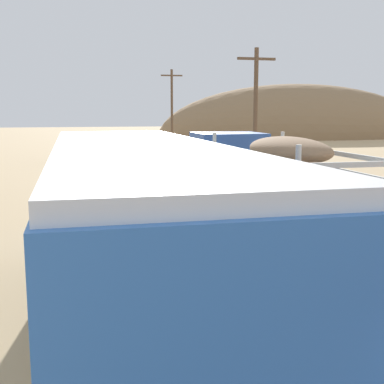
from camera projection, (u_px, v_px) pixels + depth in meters
livestock_truck at (248, 169)px, 16.92m from camera, size 2.53×9.70×3.02m
bus at (139, 237)px, 7.99m from camera, size 2.54×10.00×3.21m
car_far at (87, 147)px, 37.33m from camera, size 1.90×4.62×1.93m
power_pole_mid at (256, 109)px, 28.11m from camera, size 2.20×0.24×7.17m
power_pole_far at (172, 106)px, 51.24m from camera, size 2.20×0.24×7.88m
distant_hill at (298, 137)px, 74.34m from camera, size 41.79×20.48×15.28m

